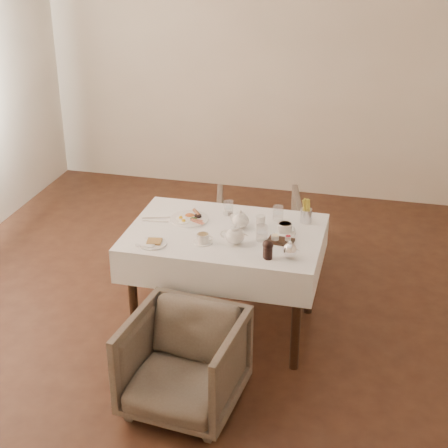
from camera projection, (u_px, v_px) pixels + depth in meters
table at (225, 247)px, 4.57m from camera, size 1.28×0.88×0.75m
armchair_near at (184, 364)px, 3.98m from camera, size 0.71×0.72×0.60m
armchair_far at (258, 233)px, 5.51m from camera, size 0.80×0.82×0.62m
breakfast_plate at (190, 218)px, 4.68m from camera, size 0.26×0.26×0.03m
side_plate at (151, 243)px, 4.35m from camera, size 0.19×0.18×0.02m
teapot_centre at (240, 219)px, 4.54m from camera, size 0.19×0.17×0.12m
teapot_front at (235, 234)px, 4.33m from camera, size 0.18×0.14×0.14m
creamer at (261, 220)px, 4.58m from camera, size 0.07×0.07×0.07m
teacup_near at (203, 239)px, 4.36m from camera, size 0.13×0.13×0.06m
teacup_far at (285, 229)px, 4.48m from camera, size 0.14×0.14×0.07m
glass_left at (228, 208)px, 4.74m from camera, size 0.09×0.09×0.10m
glass_mid at (262, 233)px, 4.38m from camera, size 0.08×0.08×0.10m
glass_right at (278, 213)px, 4.66m from camera, size 0.09×0.09×0.10m
condiment_board at (280, 240)px, 4.38m from camera, size 0.17×0.13×0.04m
pepper_mill_left at (267, 249)px, 4.17m from camera, size 0.06×0.06×0.12m
pepper_mill_right at (268, 250)px, 4.15m from camera, size 0.07×0.07×0.12m
silver_pot at (290, 249)px, 4.17m from camera, size 0.13×0.11×0.11m
fries_cup at (306, 212)px, 4.62m from camera, size 0.08×0.08×0.17m
cutlery_fork at (156, 218)px, 4.70m from camera, size 0.19×0.08×0.00m
cutlery_knife at (155, 221)px, 4.65m from camera, size 0.18×0.03×0.00m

